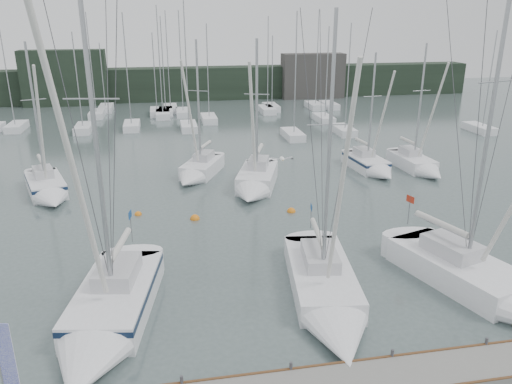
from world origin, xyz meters
TOP-DOWN VIEW (x-y plane):
  - ground at (0.00, 0.00)m, footprint 160.00×160.00m
  - dock at (0.00, -5.00)m, footprint 24.00×2.00m
  - far_treeline at (0.00, 62.00)m, footprint 90.00×4.00m
  - far_building_left at (-20.00, 60.00)m, footprint 12.00×3.00m
  - far_building_right at (18.00, 60.00)m, footprint 10.00×3.00m
  - mast_forest at (-3.28, 44.88)m, footprint 61.44×26.23m
  - sailboat_near_left at (-9.00, 0.04)m, footprint 4.79×10.35m
  - sailboat_near_center at (0.81, -0.06)m, footprint 4.36×10.73m
  - sailboat_near_right at (8.72, -0.58)m, footprint 5.97×10.43m
  - sailboat_mid_a at (-14.75, 18.18)m, footprint 4.63×7.73m
  - sailboat_mid_b at (-3.61, 20.78)m, footprint 5.01×7.29m
  - sailboat_mid_c at (0.48, 16.65)m, footprint 5.01×8.25m
  - sailboat_mid_d at (11.27, 19.67)m, footprint 2.95×6.95m
  - sailboat_mid_e at (15.31, 19.00)m, footprint 2.65×7.09m
  - buoy_a at (-4.42, 12.01)m, footprint 0.63×0.63m
  - buoy_b at (2.19, 12.11)m, footprint 0.58×0.58m
  - buoy_c at (-8.15, 13.48)m, footprint 0.49×0.49m
  - dock_banner at (-11.32, -4.84)m, footprint 0.56×0.18m
  - seagull at (-0.99, 2.04)m, footprint 0.95×0.42m

SIDE VIEW (x-z plane):
  - ground at x=0.00m, z-range 0.00..0.00m
  - buoy_a at x=-4.42m, z-range -0.31..0.31m
  - buoy_b at x=2.19m, z-range -0.29..0.29m
  - buoy_c at x=-8.15m, z-range -0.24..0.24m
  - dock at x=0.00m, z-range 0.00..0.40m
  - mast_forest at x=-3.28m, z-range -6.80..7.77m
  - sailboat_near_center at x=0.81m, z-range -6.54..7.55m
  - sailboat_mid_e at x=15.31m, z-range -5.14..6.19m
  - sailboat_mid_d at x=11.27m, z-range -4.79..5.87m
  - sailboat_mid_b at x=-3.61m, z-range -5.32..6.41m
  - sailboat_mid_a at x=-14.75m, z-range -5.33..6.50m
  - sailboat_near_right at x=8.72m, z-range -7.88..9.10m
  - sailboat_mid_c at x=0.48m, z-range -5.38..6.64m
  - sailboat_near_left at x=-9.00m, z-range -7.55..8.84m
  - far_treeline at x=0.00m, z-range 0.00..5.00m
  - dock_banner at x=-11.32m, z-range 0.74..4.53m
  - far_building_right at x=18.00m, z-range 0.00..7.00m
  - far_building_left at x=-20.00m, z-range 0.00..8.00m
  - seagull at x=-0.99m, z-range 6.64..6.83m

